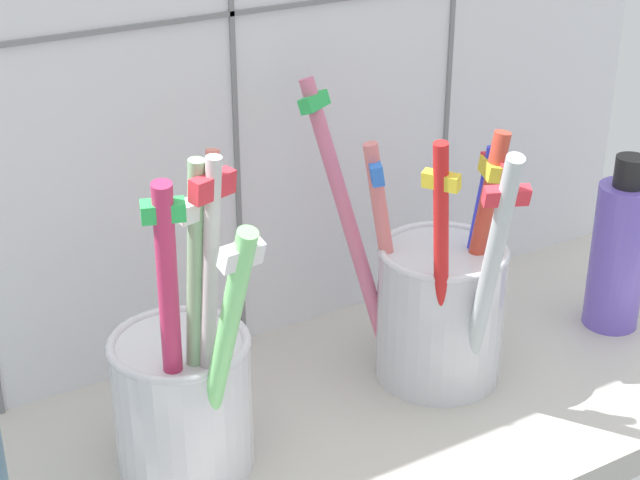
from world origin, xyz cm
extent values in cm
cube|color=#BCB7AD|center=(0.00, 0.00, 1.00)|extent=(64.00, 22.00, 2.00)
cube|color=white|center=(0.00, 12.00, 22.50)|extent=(64.00, 2.00, 45.00)
cube|color=gray|center=(0.00, 10.90, 22.50)|extent=(0.30, 0.20, 45.00)
cube|color=gray|center=(16.00, 10.90, 22.50)|extent=(0.30, 0.20, 45.00)
cube|color=gray|center=(0.00, 10.90, 23.71)|extent=(64.00, 0.20, 0.30)
cylinder|color=silver|center=(-8.55, 1.12, 5.80)|extent=(7.42, 7.42, 7.59)
torus|color=silver|center=(-8.55, 1.12, 9.59)|extent=(7.55, 7.55, 0.50)
cylinder|color=#CB2D5C|center=(-9.90, -1.28, 11.35)|extent=(2.22, 4.13, 18.06)
cube|color=green|center=(-10.30, -2.46, 18.89)|extent=(2.18, 1.54, 1.04)
cylinder|color=#89EB87|center=(-8.17, -3.07, 10.51)|extent=(1.75, 6.66, 16.54)
cube|color=white|center=(-7.91, -5.29, 17.28)|extent=(2.14, 1.25, 1.30)
cylinder|color=#94C793|center=(-8.59, -1.19, 11.60)|extent=(1.39, 2.80, 18.47)
cube|color=white|center=(-8.44, -1.83, 18.34)|extent=(2.18, 1.36, 0.99)
cylinder|color=silver|center=(-8.11, -1.77, 11.71)|extent=(1.55, 2.85, 18.71)
cube|color=#E5333F|center=(-7.88, -2.53, 19.57)|extent=(2.48, 1.47, 1.19)
cylinder|color=#F67E6E|center=(-5.71, 3.54, 10.44)|extent=(3.22, 2.59, 16.20)
cube|color=#E5333F|center=(-4.89, 4.12, 16.88)|extent=(2.02, 2.35, 1.20)
cylinder|color=silver|center=(8.55, 1.12, 6.27)|extent=(7.70, 7.70, 8.55)
torus|color=silver|center=(8.55, 1.12, 10.55)|extent=(7.82, 7.82, 0.50)
cylinder|color=#C8402E|center=(10.10, 0.11, 10.19)|extent=(3.25, 2.13, 15.71)
cube|color=yellow|center=(10.75, -0.16, 15.68)|extent=(1.72, 2.33, 1.03)
cylinder|color=pink|center=(4.66, 5.27, 11.28)|extent=(4.17, 6.56, 18.04)
cube|color=green|center=(3.44, 7.48, 18.81)|extent=(2.44, 1.97, 1.09)
cylinder|color=#2E36F1|center=(10.27, 0.53, 9.56)|extent=(3.09, 1.25, 14.46)
cube|color=#E5333F|center=(11.14, 0.44, 15.84)|extent=(1.18, 2.41, 1.01)
cylinder|color=#EA7B7B|center=(5.73, 2.81, 9.87)|extent=(3.35, 2.23, 15.07)
cube|color=blue|center=(4.91, 3.21, 15.76)|extent=(1.86, 2.59, 1.25)
cylinder|color=red|center=(6.22, -1.70, 10.72)|extent=(3.15, 2.34, 16.76)
cube|color=yellow|center=(5.51, -2.12, 16.83)|extent=(1.71, 2.13, 0.97)
cylinder|color=silver|center=(7.70, -3.89, 10.89)|extent=(3.55, 6.50, 17.28)
cube|color=#E5333F|center=(6.93, -5.68, 16.96)|extent=(2.55, 1.79, 1.16)
cylinder|color=#6C56C5|center=(22.36, -0.03, 7.05)|extent=(3.67, 3.67, 10.10)
cylinder|color=black|center=(22.36, -0.03, 13.10)|extent=(2.02, 2.02, 2.00)
camera|label=1|loc=(-25.75, -41.55, 37.47)|focal=57.53mm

